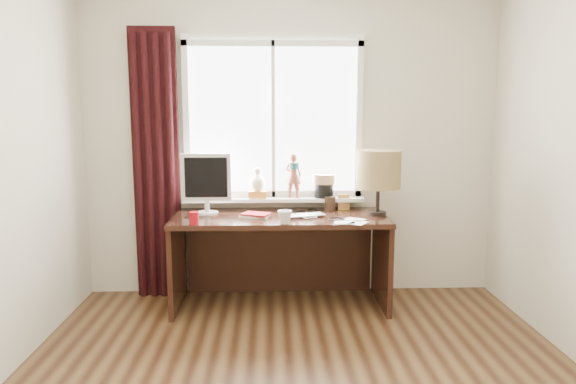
{
  "coord_description": "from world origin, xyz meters",
  "views": [
    {
      "loc": [
        -0.17,
        -2.39,
        1.57
      ],
      "look_at": [
        -0.05,
        1.25,
        1.0
      ],
      "focal_mm": 32.0,
      "sensor_mm": 36.0,
      "label": 1
    }
  ],
  "objects_px": {
    "red_cup": "(194,218)",
    "table_lamp": "(378,170)",
    "desk": "(280,242)",
    "monitor": "(206,180)",
    "mug": "(285,217)",
    "laptop": "(305,216)"
  },
  "relations": [
    {
      "from": "red_cup",
      "to": "table_lamp",
      "type": "xyz_separation_m",
      "value": [
        1.42,
        0.29,
        0.32
      ]
    },
    {
      "from": "desk",
      "to": "monitor",
      "type": "bearing_deg",
      "value": -179.75
    },
    {
      "from": "mug",
      "to": "table_lamp",
      "type": "xyz_separation_m",
      "value": [
        0.75,
        0.29,
        0.31
      ]
    },
    {
      "from": "mug",
      "to": "laptop",
      "type": "bearing_deg",
      "value": 53.87
    },
    {
      "from": "red_cup",
      "to": "table_lamp",
      "type": "bearing_deg",
      "value": 11.5
    },
    {
      "from": "laptop",
      "to": "mug",
      "type": "distance_m",
      "value": 0.28
    },
    {
      "from": "mug",
      "to": "desk",
      "type": "xyz_separation_m",
      "value": [
        -0.03,
        0.4,
        -0.3
      ]
    },
    {
      "from": "mug",
      "to": "desk",
      "type": "distance_m",
      "value": 0.5
    },
    {
      "from": "laptop",
      "to": "table_lamp",
      "type": "height_order",
      "value": "table_lamp"
    },
    {
      "from": "laptop",
      "to": "monitor",
      "type": "relative_size",
      "value": 0.63
    },
    {
      "from": "laptop",
      "to": "red_cup",
      "type": "relative_size",
      "value": 3.3
    },
    {
      "from": "mug",
      "to": "desk",
      "type": "bearing_deg",
      "value": 94.22
    },
    {
      "from": "monitor",
      "to": "table_lamp",
      "type": "bearing_deg",
      "value": -4.41
    },
    {
      "from": "laptop",
      "to": "red_cup",
      "type": "distance_m",
      "value": 0.87
    },
    {
      "from": "red_cup",
      "to": "table_lamp",
      "type": "relative_size",
      "value": 0.18
    },
    {
      "from": "mug",
      "to": "desk",
      "type": "relative_size",
      "value": 0.06
    },
    {
      "from": "laptop",
      "to": "red_cup",
      "type": "xyz_separation_m",
      "value": [
        -0.83,
        -0.23,
        0.03
      ]
    },
    {
      "from": "monitor",
      "to": "table_lamp",
      "type": "xyz_separation_m",
      "value": [
        1.37,
        -0.11,
        0.09
      ]
    },
    {
      "from": "desk",
      "to": "laptop",
      "type": "bearing_deg",
      "value": -40.87
    },
    {
      "from": "monitor",
      "to": "table_lamp",
      "type": "distance_m",
      "value": 1.38
    },
    {
      "from": "red_cup",
      "to": "desk",
      "type": "distance_m",
      "value": 0.81
    },
    {
      "from": "table_lamp",
      "to": "mug",
      "type": "bearing_deg",
      "value": -158.95
    }
  ]
}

